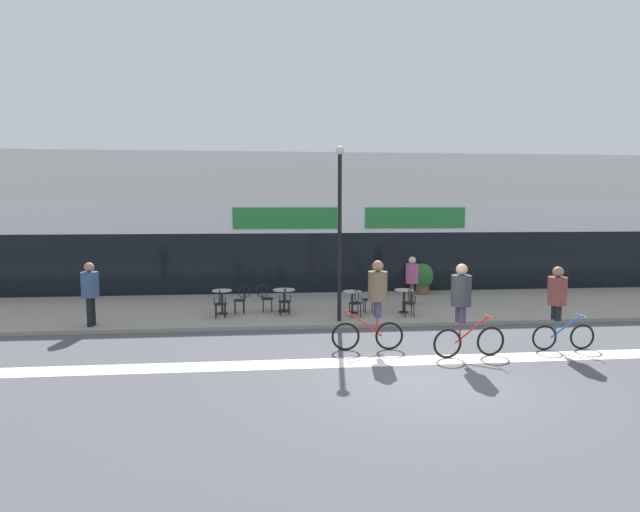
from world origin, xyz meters
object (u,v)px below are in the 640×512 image
cafe_chair_0_side (242,298)px  cafe_chair_2_side (371,297)px  bistro_table_2 (352,298)px  cafe_chair_0_near (220,302)px  lamp_post (340,222)px  cyclist_1 (558,300)px  cafe_chair_3_near (409,301)px  cyclist_0 (375,298)px  cafe_chair_1_near (285,299)px  cafe_chair_2_near (356,301)px  pedestrian_far_end (412,276)px  pedestrian_near_end (90,288)px  bistro_table_3 (404,296)px  cyclist_2 (463,303)px  bistro_table_1 (284,296)px  bistro_table_0 (222,297)px  cafe_chair_1_side (265,296)px  planter_pot (423,278)px

cafe_chair_0_side → cafe_chair_2_side: (4.21, -0.28, 0.00)m
bistro_table_2 → cafe_chair_0_near: bearing=-175.2°
lamp_post → cyclist_1: size_ratio=2.48×
cafe_chair_2_side → lamp_post: bearing=40.9°
cafe_chair_3_near → cyclist_1: size_ratio=0.43×
cyclist_0 → cafe_chair_1_near: bearing=-57.2°
cafe_chair_1_near → cafe_chair_2_near: (2.21, -0.47, 0.00)m
cafe_chair_0_near → pedestrian_far_end: (6.51, 1.48, 0.50)m
cafe_chair_1_near → pedestrian_near_end: 5.75m
bistro_table_3 → lamp_post: bearing=-156.6°
bistro_table_2 → cafe_chair_2_near: size_ratio=0.80×
cafe_chair_3_near → cyclist_2: (0.21, -3.89, 0.69)m
cyclist_0 → cafe_chair_0_near: bearing=-37.4°
bistro_table_1 → lamp_post: bearing=-43.4°
bistro_table_0 → cyclist_0: size_ratio=0.34×
bistro_table_0 → cafe_chair_0_near: 0.63m
cafe_chair_1_side → cafe_chair_2_side: size_ratio=1.00×
cafe_chair_3_near → cyclist_1: (2.82, -3.50, 0.62)m
bistro_table_2 → cafe_chair_1_near: size_ratio=0.80×
planter_pot → cyclist_0: (-3.37, -7.01, 0.56)m
cyclist_2 → pedestrian_far_end: (0.40, 5.73, -0.18)m
bistro_table_3 → cafe_chair_0_near: bearing=-177.5°
pedestrian_near_end → pedestrian_far_end: bearing=16.4°
cafe_chair_2_side → cyclist_2: bearing=104.4°
cafe_chair_2_near → cafe_chair_2_side: 0.88m
lamp_post → cafe_chair_1_side: bearing=145.7°
cafe_chair_2_near → cafe_chair_1_side: bearing=61.8°
cyclist_1 → cyclist_2: (-2.61, -0.39, 0.06)m
planter_pot → cyclist_0: cyclist_0 is taller
pedestrian_near_end → pedestrian_far_end: 10.37m
cafe_chair_2_side → pedestrian_far_end: (1.68, 1.12, 0.50)m
bistro_table_2 → bistro_table_3: (1.69, -0.09, 0.03)m
pedestrian_near_end → cafe_chair_0_near: bearing=14.7°
bistro_table_2 → pedestrian_near_end: 7.94m
cyclist_2 → cafe_chair_1_side: bearing=127.7°
cafe_chair_2_near → bistro_table_0: bearing=70.9°
cafe_chair_1_side → cyclist_0: 5.15m
cyclist_2 → pedestrian_near_end: bearing=154.4°
cafe_chair_2_near → pedestrian_near_end: 7.89m
cafe_chair_2_side → cafe_chair_0_near: bearing=3.2°
bistro_table_1 → pedestrian_near_end: size_ratio=0.39×
cafe_chair_1_side → lamp_post: lamp_post is taller
bistro_table_1 → cyclist_1: bearing=-34.9°
cafe_chair_2_side → bistro_table_3: bearing=173.9°
cafe_chair_2_side → planter_pot: 4.20m
bistro_table_3 → bistro_table_2: bearing=176.9°
bistro_table_2 → pedestrian_far_end: (2.30, 1.12, 0.51)m
bistro_table_2 → cafe_chair_2_side: cafe_chair_2_side is taller
bistro_table_3 → cafe_chair_2_side: size_ratio=0.84×
cafe_chair_1_side → cyclist_1: bearing=-35.0°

